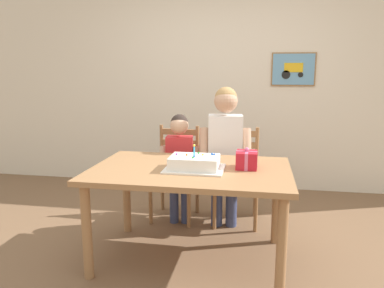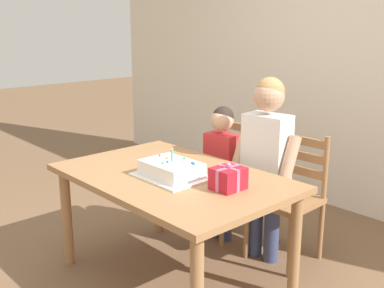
% 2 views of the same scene
% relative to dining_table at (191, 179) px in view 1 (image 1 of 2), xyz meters
% --- Properties ---
extents(ground_plane, '(20.00, 20.00, 0.00)m').
position_rel_dining_table_xyz_m(ground_plane, '(0.00, 0.00, -0.65)').
color(ground_plane, brown).
extents(back_wall, '(6.40, 0.11, 2.60)m').
position_rel_dining_table_xyz_m(back_wall, '(0.00, 2.00, 0.65)').
color(back_wall, silver).
rests_on(back_wall, ground).
extents(dining_table, '(1.50, 0.97, 0.74)m').
position_rel_dining_table_xyz_m(dining_table, '(0.00, 0.00, 0.00)').
color(dining_table, '#9E7047').
rests_on(dining_table, ground).
extents(birthday_cake, '(0.44, 0.34, 0.19)m').
position_rel_dining_table_xyz_m(birthday_cake, '(0.04, -0.04, 0.14)').
color(birthday_cake, white).
rests_on(birthday_cake, dining_table).
extents(gift_box_red_large, '(0.16, 0.18, 0.16)m').
position_rel_dining_table_xyz_m(gift_box_red_large, '(0.42, 0.07, 0.16)').
color(gift_box_red_large, red).
rests_on(gift_box_red_large, dining_table).
extents(chair_left, '(0.44, 0.44, 0.92)m').
position_rel_dining_table_xyz_m(chair_left, '(-0.30, 0.83, -0.18)').
color(chair_left, '#996B42').
rests_on(chair_left, ground).
extents(chair_right, '(0.43, 0.43, 0.92)m').
position_rel_dining_table_xyz_m(chair_right, '(0.30, 0.83, -0.18)').
color(chair_right, '#996B42').
rests_on(chair_right, ground).
extents(child_older, '(0.50, 0.29, 1.33)m').
position_rel_dining_table_xyz_m(child_older, '(0.20, 0.69, 0.15)').
color(child_older, '#38426B').
rests_on(child_older, ground).
extents(child_younger, '(0.40, 0.24, 1.07)m').
position_rel_dining_table_xyz_m(child_younger, '(-0.23, 0.69, -0.00)').
color(child_younger, '#38426B').
rests_on(child_younger, ground).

